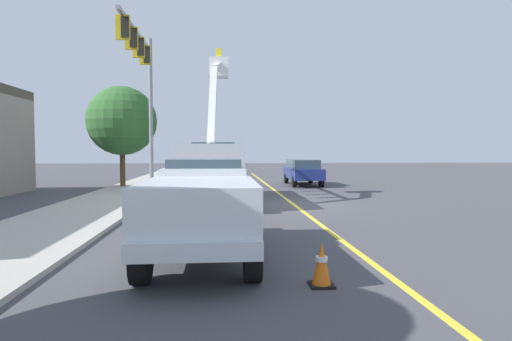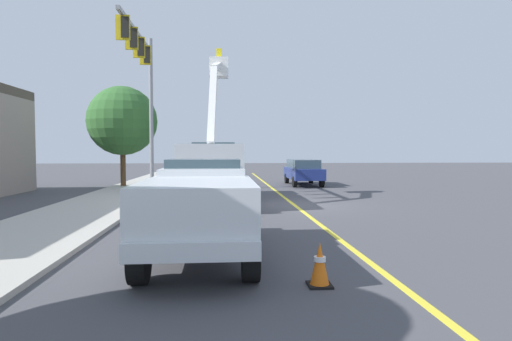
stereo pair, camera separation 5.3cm
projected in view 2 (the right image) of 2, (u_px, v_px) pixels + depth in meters
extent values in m
plane|color=#47474C|center=(295.00, 205.00, 17.30)|extent=(120.00, 120.00, 0.00)
cube|color=#B2ADA3|center=(97.00, 206.00, 16.66)|extent=(60.03, 4.13, 0.12)
cube|color=yellow|center=(295.00, 205.00, 17.30)|extent=(50.00, 0.60, 0.01)
cube|color=silver|center=(212.00, 181.00, 18.57)|extent=(8.22, 2.57, 0.36)
cube|color=silver|center=(214.00, 163.00, 21.14)|extent=(2.64, 2.37, 1.60)
cube|color=#384C56|center=(214.00, 149.00, 21.31)|extent=(1.82, 2.12, 0.64)
cube|color=silver|center=(212.00, 166.00, 17.55)|extent=(5.27, 2.55, 1.80)
cube|color=white|center=(212.00, 104.00, 16.81)|extent=(1.95, 0.39, 3.31)
cube|color=white|center=(217.00, 66.00, 18.89)|extent=(2.75, 0.44, 0.97)
cube|color=white|center=(219.00, 68.00, 20.21)|extent=(0.90, 0.90, 0.90)
cube|color=yellow|center=(219.00, 55.00, 20.18)|extent=(0.36, 0.24, 0.60)
cylinder|color=black|center=(192.00, 185.00, 21.35)|extent=(1.04, 0.35, 1.04)
cylinder|color=black|center=(236.00, 185.00, 21.53)|extent=(1.04, 0.35, 1.04)
cylinder|color=black|center=(184.00, 193.00, 17.03)|extent=(1.04, 0.35, 1.04)
cylinder|color=black|center=(239.00, 193.00, 17.20)|extent=(1.04, 0.35, 1.04)
cylinder|color=black|center=(181.00, 197.00, 15.72)|extent=(1.04, 0.35, 1.04)
cylinder|color=black|center=(240.00, 197.00, 15.90)|extent=(1.04, 0.35, 1.04)
cube|color=silver|center=(201.00, 221.00, 8.95)|extent=(5.62, 2.15, 0.30)
cube|color=silver|center=(204.00, 190.00, 10.15)|extent=(2.03, 1.95, 1.10)
cube|color=#384C56|center=(204.00, 170.00, 10.33)|extent=(1.36, 1.78, 0.56)
cube|color=silver|center=(198.00, 209.00, 7.93)|extent=(3.38, 2.13, 1.10)
cylinder|color=black|center=(168.00, 222.00, 10.73)|extent=(0.84, 0.31, 0.84)
cylinder|color=black|center=(241.00, 221.00, 10.88)|extent=(0.84, 0.31, 0.84)
cylinder|color=black|center=(139.00, 260.00, 7.05)|extent=(0.84, 0.31, 0.84)
cylinder|color=black|center=(250.00, 257.00, 7.20)|extent=(0.84, 0.31, 0.84)
cube|color=navy|center=(303.00, 173.00, 27.52)|extent=(4.82, 1.94, 0.70)
cube|color=#384C56|center=(303.00, 164.00, 27.64)|extent=(3.47, 1.70, 0.60)
cylinder|color=black|center=(322.00, 182.00, 25.98)|extent=(0.68, 0.25, 0.68)
cylinder|color=black|center=(295.00, 182.00, 25.85)|extent=(0.68, 0.25, 0.68)
cylinder|color=black|center=(311.00, 178.00, 29.23)|extent=(0.68, 0.25, 0.68)
cylinder|color=black|center=(287.00, 178.00, 29.10)|extent=(0.68, 0.25, 0.68)
cube|color=black|center=(320.00, 285.00, 6.96)|extent=(0.40, 0.40, 0.04)
cone|color=orange|center=(320.00, 263.00, 6.95)|extent=(0.32, 0.32, 0.70)
cylinder|color=white|center=(320.00, 259.00, 6.94)|extent=(0.20, 0.20, 0.08)
cube|color=black|center=(249.00, 192.00, 22.93)|extent=(0.40, 0.40, 0.04)
cone|color=orange|center=(249.00, 185.00, 22.91)|extent=(0.32, 0.32, 0.74)
cylinder|color=white|center=(249.00, 183.00, 22.90)|extent=(0.20, 0.20, 0.08)
cylinder|color=gray|center=(151.00, 115.00, 23.57)|extent=(0.22, 0.22, 8.57)
cube|color=gray|center=(137.00, 33.00, 19.75)|extent=(7.34, 0.23, 0.16)
cube|color=gold|center=(145.00, 55.00, 21.81)|extent=(0.12, 0.56, 1.00)
cube|color=black|center=(147.00, 55.00, 21.81)|extent=(0.20, 0.32, 0.84)
cube|color=gold|center=(139.00, 47.00, 20.18)|extent=(0.12, 0.56, 1.00)
cube|color=black|center=(141.00, 47.00, 20.19)|extent=(0.20, 0.32, 0.84)
cube|color=gold|center=(132.00, 38.00, 18.56)|extent=(0.12, 0.56, 1.00)
cube|color=black|center=(134.00, 38.00, 18.56)|extent=(0.20, 0.32, 0.84)
cube|color=gold|center=(123.00, 27.00, 16.93)|extent=(0.12, 0.56, 1.00)
cube|color=black|center=(125.00, 28.00, 16.94)|extent=(0.20, 0.32, 0.84)
cylinder|color=brown|center=(123.00, 166.00, 25.54)|extent=(0.32, 0.32, 2.63)
sphere|color=#33662D|center=(122.00, 121.00, 25.41)|extent=(4.21, 4.21, 4.21)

